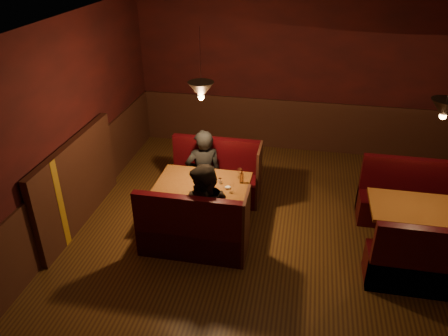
% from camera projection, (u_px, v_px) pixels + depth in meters
% --- Properties ---
extents(room, '(6.02, 7.02, 2.92)m').
position_uv_depth(room, '(258.00, 190.00, 5.34)').
color(room, '#452814').
rests_on(room, ground).
extents(main_table, '(1.31, 0.80, 0.92)m').
position_uv_depth(main_table, '(205.00, 191.00, 6.29)').
color(main_table, '#6B2F11').
rests_on(main_table, ground).
extents(main_bench_far, '(1.44, 0.51, 0.98)m').
position_uv_depth(main_bench_far, '(216.00, 179.00, 7.04)').
color(main_bench_far, black).
rests_on(main_bench_far, ground).
extents(main_bench_near, '(1.44, 0.51, 0.98)m').
position_uv_depth(main_bench_near, '(193.00, 235.00, 5.76)').
color(main_bench_near, black).
rests_on(main_bench_near, ground).
extents(second_table, '(1.23, 0.78, 0.69)m').
position_uv_depth(second_table, '(416.00, 219.00, 5.74)').
color(second_table, '#6B2F11').
rests_on(second_table, ground).
extents(second_bench_far, '(1.36, 0.51, 0.97)m').
position_uv_depth(second_bench_far, '(406.00, 202.00, 6.46)').
color(second_bench_far, black).
rests_on(second_bench_far, ground).
extents(second_bench_near, '(1.36, 0.51, 0.97)m').
position_uv_depth(second_bench_near, '(427.00, 268.00, 5.20)').
color(second_bench_near, black).
rests_on(second_bench_near, ground).
extents(diner_a, '(0.67, 0.57, 1.57)m').
position_uv_depth(diner_a, '(203.00, 156.00, 6.72)').
color(diner_a, black).
rests_on(diner_a, ground).
extents(diner_b, '(0.94, 0.83, 1.62)m').
position_uv_depth(diner_b, '(206.00, 200.00, 5.60)').
color(diner_b, black).
rests_on(diner_b, ground).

